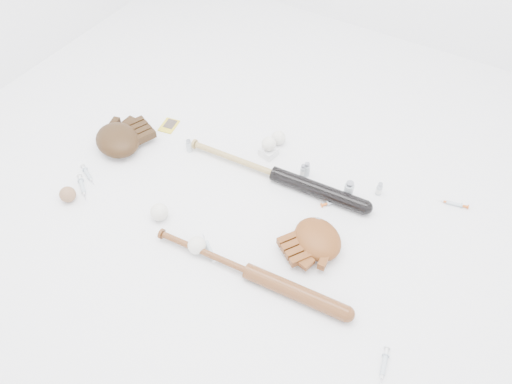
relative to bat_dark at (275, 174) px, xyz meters
The scene contains 23 objects.
bat_dark is the anchor object (origin of this frame).
bat_wood 0.49m from the bat_dark, 71.96° to the right, with size 0.80×0.06×0.06m, color brown, non-canonical shape.
glove_dark 0.72m from the bat_dark, 164.62° to the right, with size 0.27×0.27×0.10m, color #331F0E, non-canonical shape.
glove_tan 0.38m from the bat_dark, 35.34° to the right, with size 0.24×0.24×0.09m, color brown, non-canonical shape.
trading_card 0.59m from the bat_dark, behind, with size 0.07×0.10×0.01m, color gold.
pedestal 0.15m from the bat_dark, 129.79° to the left, with size 0.07×0.07×0.04m, color white.
baseball_on_pedestal 0.15m from the bat_dark, 129.79° to the left, with size 0.06×0.06×0.06m, color white.
baseball_left 0.51m from the bat_dark, 124.73° to the right, with size 0.07×0.07×0.07m, color white.
baseball_upper 0.22m from the bat_dark, 114.80° to the left, with size 0.07×0.07×0.07m, color white.
baseball_mid 0.48m from the bat_dark, 98.50° to the right, with size 0.07×0.07×0.07m, color white.
baseball_aged 0.86m from the bat_dark, 141.42° to the right, with size 0.07×0.07×0.07m, color #8B6143.
syringe_0 0.81m from the bat_dark, 145.47° to the right, with size 0.16×0.03×0.02m, color #ADBCC6, non-canonical shape.
syringe_1 0.45m from the bat_dark, 94.35° to the right, with size 0.15×0.03×0.02m, color #ADBCC6, non-canonical shape.
syringe_2 0.28m from the bat_dark, ahead, with size 0.14×0.02×0.02m, color #ADBCC6, non-canonical shape.
syringe_3 0.88m from the bat_dark, 37.15° to the right, with size 0.15×0.03×0.02m, color #ADBCC6, non-canonical shape.
syringe_4 0.74m from the bat_dark, 19.46° to the left, with size 0.13×0.02×0.02m, color #ADBCC6, non-canonical shape.
syringe_5 0.80m from the bat_dark, 150.54° to the right, with size 0.14×0.02×0.02m, color #ADBCC6, non-canonical shape.
vial_0 0.44m from the bat_dark, 19.50° to the left, with size 0.02×0.02×0.06m, color #B0BBC2.
vial_1 0.12m from the bat_dark, 40.68° to the left, with size 0.02×0.02×0.06m, color #B0BBC2.
vial_2 0.32m from the bat_dark, 29.33° to the right, with size 0.03×0.03×0.07m, color #B0BBC2.
vial_3 0.32m from the bat_dark, 11.49° to the left, with size 0.04×0.04×0.09m, color #B0BBC2.
vial_4 0.41m from the bat_dark, behind, with size 0.03×0.03×0.06m, color #B0BBC2.
vial_5 0.14m from the bat_dark, 39.75° to the left, with size 0.03×0.03×0.07m, color #B0BBC2.
Camera 1 is at (0.66, -1.08, 1.58)m, focal length 35.00 mm.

